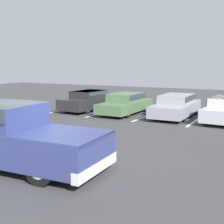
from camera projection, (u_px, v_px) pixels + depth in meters
ground_plane at (41, 161)px, 9.59m from camera, size 60.00×60.00×0.00m
stall_stripe_a at (69, 109)px, 20.71m from camera, size 0.12×4.74×0.01m
stall_stripe_b at (106, 112)px, 19.39m from camera, size 0.12×4.74×0.01m
stall_stripe_c at (149, 115)px, 18.06m from camera, size 0.12×4.74×0.01m
stall_stripe_d at (198, 119)px, 16.74m from camera, size 0.12×4.74×0.01m
pickup_truck at (10, 135)px, 9.03m from camera, size 5.93×2.29×1.82m
parked_sedan_a at (89, 100)px, 19.98m from camera, size 1.89×4.44×1.24m
parked_sedan_b at (126, 103)px, 18.61m from camera, size 1.76×4.43×1.21m
parked_sedan_c at (176, 105)px, 17.48m from camera, size 1.83×4.69×1.24m
wheel_stop_curb at (123, 105)px, 22.13m from camera, size 1.94×0.20×0.14m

